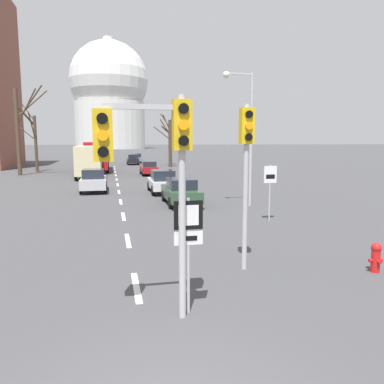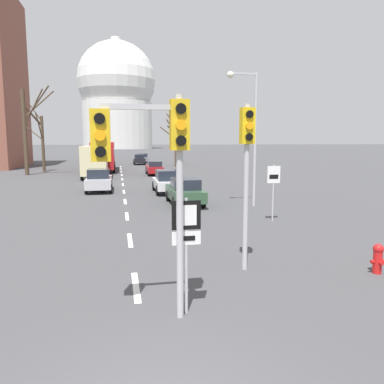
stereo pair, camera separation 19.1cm
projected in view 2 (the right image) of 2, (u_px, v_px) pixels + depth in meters
The scene contains 30 objects.
lane_stripe_0 at pixel (136, 287), 9.30m from camera, with size 0.16×2.00×0.01m, color silver.
lane_stripe_1 at pixel (130, 240), 13.67m from camera, with size 0.16×2.00×0.01m, color silver.
lane_stripe_2 at pixel (127, 216), 18.05m from camera, with size 0.16×2.00×0.01m, color silver.
lane_stripe_3 at pixel (125, 201), 22.42m from camera, with size 0.16×2.00×0.01m, color silver.
lane_stripe_4 at pixel (124, 192), 26.79m from camera, with size 0.16×2.00×0.01m, color silver.
lane_stripe_5 at pixel (123, 185), 31.17m from camera, with size 0.16×2.00×0.01m, color silver.
lane_stripe_6 at pixel (122, 179), 35.54m from camera, with size 0.16×2.00×0.01m, color silver.
lane_stripe_7 at pixel (122, 175), 39.92m from camera, with size 0.16×2.00×0.01m, color silver.
lane_stripe_8 at pixel (121, 172), 44.29m from camera, with size 0.16×2.00×0.01m, color silver.
lane_stripe_9 at pixel (121, 169), 48.66m from camera, with size 0.16×2.00×0.01m, color silver.
lane_stripe_10 at pixel (121, 167), 53.04m from camera, with size 0.16×2.00×0.01m, color silver.
traffic_signal_centre_tall at pixel (152, 152), 7.14m from camera, with size 1.84×0.34×4.48m.
traffic_signal_near_right at pixel (247, 155), 10.14m from camera, with size 0.36×0.34×4.58m.
route_sign_post at pixel (186, 236), 7.67m from camera, with size 0.60×0.08×2.45m.
speed_limit_sign at pixel (273, 183), 16.66m from camera, with size 0.60×0.08×2.55m.
fire_hydrant at pixel (378, 257), 10.19m from camera, with size 0.40×0.34×0.83m.
street_lamp_right at pixel (250, 125), 20.22m from camera, with size 1.71×0.36×7.24m.
sedan_near_left at pixel (139, 159), 57.96m from camera, with size 1.79×3.83×1.60m.
sedan_near_right at pixel (185, 191), 21.31m from camera, with size 1.78×4.23×1.50m.
sedan_mid_centre at pixel (155, 168), 40.08m from camera, with size 1.71×4.39×1.49m.
sedan_far_left at pixel (142, 158), 62.99m from camera, with size 1.90×4.48×1.58m.
sedan_far_right at pixel (99, 180), 26.90m from camera, with size 1.83×4.16×1.64m.
sedan_distant_centre at pixel (167, 181), 26.18m from camera, with size 1.81×4.23×1.61m.
city_bus at pixel (104, 154), 45.41m from camera, with size 2.66×10.80×3.48m.
delivery_truck at pixel (95, 161), 36.70m from camera, with size 2.44×7.20×3.14m.
bare_tree_left_near at pixel (27, 128), 39.43m from camera, with size 3.19×2.74×9.27m.
bare_tree_right_near at pixel (176, 142), 57.15m from camera, with size 2.55×3.17×7.57m.
bare_tree_left_far at pixel (41, 139), 44.11m from camera, with size 2.26×3.07×8.25m.
bare_tree_right_far at pixel (176, 141), 52.38m from camera, with size 3.55×1.69×7.49m.
capitol_dome at pixel (117, 95), 181.59m from camera, with size 37.33×37.33×52.72m.
Camera 2 is at (-0.36, -4.15, 3.59)m, focal length 35.00 mm.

